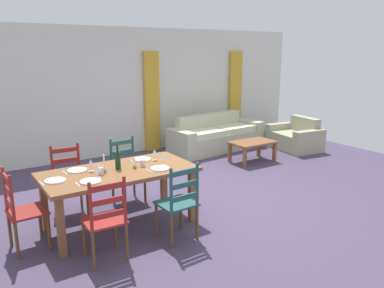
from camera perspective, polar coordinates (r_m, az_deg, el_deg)
The scene contains 32 objects.
ground_plane at distance 5.92m, azimuth 2.36°, elevation -8.32°, with size 9.60×9.60×0.02m, color #473B55.
wall_far at distance 8.43m, azimuth -10.89°, elevation 7.62°, with size 9.60×0.16×2.70m, color silver.
curtain_panel_left at distance 8.64m, azimuth -5.97°, elevation 6.26°, with size 0.35×0.08×2.20m, color gold.
curtain_panel_right at distance 9.97m, azimuth 6.45°, elevation 7.23°, with size 0.35×0.08×2.20m, color gold.
dining_table at distance 4.93m, azimuth -10.80°, elevation -4.79°, with size 1.90×0.96×0.75m.
dining_chair_near_left at distance 4.21m, azimuth -12.76°, elevation -10.94°, with size 0.43×0.42×0.96m.
dining_chair_near_right at distance 4.54m, azimuth -1.97°, elevation -8.68°, with size 0.44×0.42×0.96m.
dining_chair_far_left at distance 5.55m, azimuth -17.87°, elevation -5.15°, with size 0.44×0.42×0.96m.
dining_chair_far_right at distance 5.80m, azimuth -9.73°, elevation -3.86°, with size 0.44×0.42×0.96m.
dining_chair_head_west at distance 4.72m, azimuth -24.02°, elevation -9.03°, with size 0.42×0.44×0.96m.
dinner_plate_near_left at distance 4.53m, azimuth -14.87°, elevation -5.41°, with size 0.24×0.24×0.02m, color white.
fork_near_left at distance 4.49m, azimuth -16.68°, elevation -5.78°, with size 0.02×0.17×0.01m, color silver.
dinner_plate_near_right at distance 4.87m, azimuth -4.81°, elevation -3.65°, with size 0.24×0.24×0.02m, color white.
fork_near_right at distance 4.81m, azimuth -6.38°, elevation -4.00°, with size 0.02×0.17×0.01m, color silver.
dinner_plate_far_left at distance 4.99m, azimuth -16.74°, elevation -3.77°, with size 0.24×0.24×0.02m, color white.
fork_far_left at distance 4.95m, azimuth -18.40°, elevation -4.10°, with size 0.02×0.17×0.01m, color silver.
dinner_plate_far_right at distance 5.30m, azimuth -7.41°, elevation -2.28°, with size 0.24×0.24×0.02m, color white.
fork_far_right at distance 5.24m, azimuth -8.88°, elevation -2.59°, with size 0.02×0.17×0.01m, color silver.
dinner_plate_head_west at distance 4.68m, azimuth -19.71°, elevation -5.16°, with size 0.24×0.24×0.02m, color white.
fork_head_west at distance 4.65m, azimuth -21.49°, elevation -5.51°, with size 0.02×0.17×0.01m, color silver.
wine_bottle at distance 4.92m, azimuth -11.00°, elevation -2.34°, with size 0.07×0.07×0.32m.
wine_glass_near_left at distance 4.62m, azimuth -13.87°, elevation -3.64°, with size 0.06×0.06×0.16m.
wine_glass_near_right at distance 5.01m, azimuth -4.27°, elevation -1.94°, with size 0.06×0.06×0.16m.
wine_glass_far_left at distance 4.89m, azimuth -14.84°, elevation -2.76°, with size 0.06×0.06×0.16m.
wine_glass_far_right at distance 5.23m, azimuth -5.61°, elevation -1.27°, with size 0.06×0.06×0.16m.
coffee_cup_primary at distance 5.00m, azimuth -7.34°, elevation -2.83°, with size 0.07×0.07×0.09m, color beige.
coffee_cup_secondary at distance 4.76m, azimuth -13.45°, elevation -3.94°, with size 0.07×0.07×0.09m, color beige.
candle_tall at distance 4.84m, azimuth -12.93°, elevation -3.39°, with size 0.05×0.05×0.23m.
candle_short at distance 4.93m, azimuth -8.54°, elevation -3.16°, with size 0.05×0.05×0.15m.
couch at distance 8.77m, azimuth 3.44°, elevation 1.06°, with size 2.34×0.99×0.80m.
coffee_table at distance 7.87m, azimuth 9.01°, elevation -0.08°, with size 0.90×0.56×0.42m.
armchair_upholstered at distance 9.16m, azimuth 15.29°, elevation 0.87°, with size 0.95×1.26×0.72m.
Camera 1 is at (-3.22, -4.44, 2.21)m, focal length 35.80 mm.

